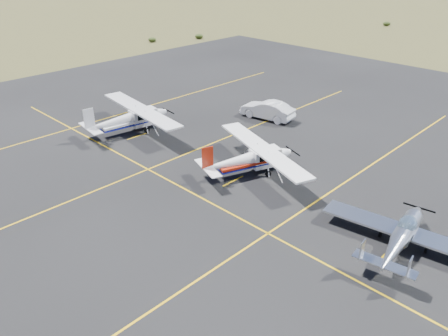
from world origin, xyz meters
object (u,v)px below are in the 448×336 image
aircraft_plain (129,118)px  sedan (267,110)px  aircraft_cessna (250,158)px  aircraft_low_wing (403,235)px

aircraft_plain → sedan: aircraft_plain is taller
aircraft_cessna → aircraft_plain: 12.29m
aircraft_cessna → aircraft_low_wing: bearing=-74.7°
aircraft_plain → aircraft_cessna: bearing=-75.4°
aircraft_low_wing → aircraft_cessna: (0.88, 11.30, 0.23)m
aircraft_low_wing → aircraft_cessna: size_ratio=0.88×
sedan → aircraft_plain: bearing=-40.0°
aircraft_cessna → aircraft_plain: aircraft_plain is taller
aircraft_cessna → sedan: aircraft_cessna is taller
aircraft_low_wing → sedan: 19.96m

